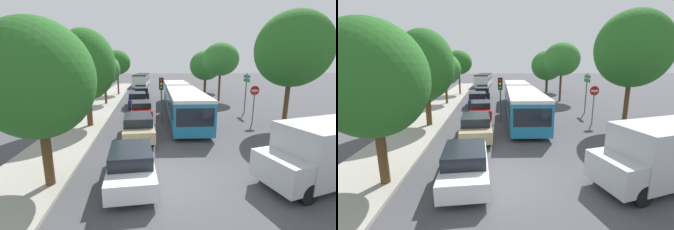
% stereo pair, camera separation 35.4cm
% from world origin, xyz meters
% --- Properties ---
extents(ground_plane, '(200.00, 200.00, 0.00)m').
position_xyz_m(ground_plane, '(0.00, 0.00, 0.00)').
color(ground_plane, '#47474C').
extents(kerb_strip_left, '(3.20, 48.14, 0.14)m').
position_xyz_m(kerb_strip_left, '(-5.81, 19.07, 0.07)').
color(kerb_strip_left, '#9E998E').
rests_on(kerb_strip_left, ground).
extents(articulated_bus, '(3.30, 16.37, 2.42)m').
position_xyz_m(articulated_bus, '(1.94, 12.08, 1.39)').
color(articulated_bus, teal).
rests_on(articulated_bus, ground).
extents(city_bus_rear, '(3.38, 11.42, 2.42)m').
position_xyz_m(city_bus_rear, '(-1.81, 38.15, 1.40)').
color(city_bus_rear, silver).
rests_on(city_bus_rear, ground).
extents(queued_car_white, '(1.83, 3.98, 1.36)m').
position_xyz_m(queued_car_white, '(-1.81, 0.12, 0.69)').
color(queued_car_white, white).
rests_on(queued_car_white, ground).
extents(queued_car_tan, '(1.94, 4.20, 1.43)m').
position_xyz_m(queued_car_tan, '(-1.68, 5.21, 0.73)').
color(queued_car_tan, tan).
rests_on(queued_car_tan, ground).
extents(queued_car_red, '(1.84, 3.98, 1.36)m').
position_xyz_m(queued_car_red, '(-1.58, 10.71, 0.69)').
color(queued_car_red, '#B21E19').
rests_on(queued_car_red, ground).
extents(queued_car_navy, '(2.04, 4.42, 1.51)m').
position_xyz_m(queued_car_navy, '(-2.05, 15.58, 0.76)').
color(queued_car_navy, navy).
rests_on(queued_car_navy, ground).
extents(queued_car_black, '(1.95, 4.24, 1.45)m').
position_xyz_m(queued_car_black, '(-1.72, 21.18, 0.73)').
color(queued_car_black, black).
rests_on(queued_car_black, ground).
extents(queued_car_green, '(1.86, 4.04, 1.38)m').
position_xyz_m(queued_car_green, '(-1.89, 26.26, 0.70)').
color(queued_car_green, '#236638').
rests_on(queued_car_green, ground).
extents(white_van, '(5.32, 3.10, 2.31)m').
position_xyz_m(white_van, '(5.48, -0.66, 1.24)').
color(white_van, '#B7BABF').
rests_on(white_van, ground).
extents(traffic_light, '(0.37, 0.39, 3.40)m').
position_xyz_m(traffic_light, '(-0.00, 8.97, 2.50)').
color(traffic_light, '#56595E').
rests_on(traffic_light, ground).
extents(no_entry_sign, '(0.70, 0.08, 2.82)m').
position_xyz_m(no_entry_sign, '(6.86, 7.98, 1.88)').
color(no_entry_sign, '#56595E').
rests_on(no_entry_sign, ground).
extents(direction_sign_post, '(0.18, 1.40, 3.60)m').
position_xyz_m(direction_sign_post, '(7.86, 11.63, 2.55)').
color(direction_sign_post, '#56595E').
rests_on(direction_sign_post, ground).
extents(tree_left_near, '(3.72, 3.72, 5.86)m').
position_xyz_m(tree_left_near, '(-4.69, -0.09, 3.78)').
color(tree_left_near, '#51381E').
rests_on(tree_left_near, ground).
extents(tree_left_mid, '(3.96, 3.96, 6.69)m').
position_xyz_m(tree_left_mid, '(-5.18, 8.09, 4.20)').
color(tree_left_mid, '#51381E').
rests_on(tree_left_mid, ground).
extents(tree_left_far, '(3.37, 3.37, 5.51)m').
position_xyz_m(tree_left_far, '(-5.52, 17.12, 3.80)').
color(tree_left_far, '#51381E').
rests_on(tree_left_far, ground).
extents(tree_left_distant, '(3.71, 3.71, 6.28)m').
position_xyz_m(tree_left_distant, '(-5.11, 24.91, 4.50)').
color(tree_left_distant, '#51381E').
rests_on(tree_left_distant, ground).
extents(tree_right_near, '(4.81, 4.81, 7.82)m').
position_xyz_m(tree_right_near, '(8.52, 6.62, 5.33)').
color(tree_right_near, '#51381E').
rests_on(tree_right_near, ground).
extents(tree_right_mid, '(4.24, 4.24, 6.86)m').
position_xyz_m(tree_right_mid, '(7.79, 18.67, 4.83)').
color(tree_right_mid, '#51381E').
rests_on(tree_right_mid, ground).
extents(tree_right_far, '(4.94, 4.94, 6.44)m').
position_xyz_m(tree_right_far, '(8.28, 27.22, 4.15)').
color(tree_right_far, '#51381E').
rests_on(tree_right_far, ground).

